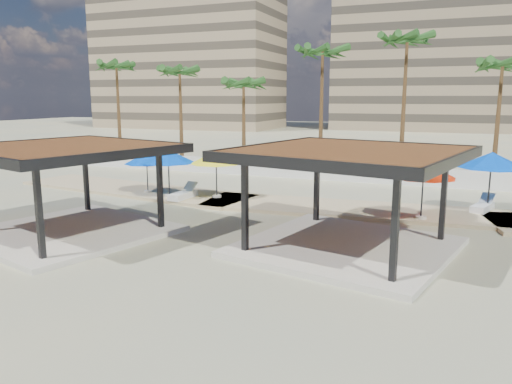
% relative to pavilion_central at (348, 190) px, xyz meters
% --- Properties ---
extents(ground, '(200.00, 200.00, 0.00)m').
position_rel_pavilion_central_xyz_m(ground, '(-2.99, -0.28, -2.33)').
color(ground, '#C7B783').
rests_on(ground, ground).
extents(promenade, '(44.45, 7.97, 0.24)m').
position_rel_pavilion_central_xyz_m(promenade, '(-0.99, 7.39, -2.27)').
color(promenade, '#C6B284').
rests_on(promenade, ground).
extents(boundary_wall, '(56.00, 0.30, 1.20)m').
position_rel_pavilion_central_xyz_m(boundary_wall, '(-2.99, 15.72, -1.73)').
color(boundary_wall, silver).
rests_on(boundary_wall, ground).
extents(building_west, '(34.00, 16.00, 32.40)m').
position_rel_pavilion_central_xyz_m(building_west, '(-44.99, 67.72, 12.94)').
color(building_west, '#937F60').
rests_on(building_west, ground).
extents(building_mid, '(38.00, 16.00, 30.40)m').
position_rel_pavilion_central_xyz_m(building_mid, '(1.01, 77.72, 11.94)').
color(building_mid, '#847259').
rests_on(building_mid, ground).
extents(pavilion_central, '(9.17, 9.17, 3.90)m').
position_rel_pavilion_central_xyz_m(pavilion_central, '(0.00, 0.00, 0.00)').
color(pavilion_central, beige).
rests_on(pavilion_central, ground).
extents(pavilion_west, '(9.30, 9.30, 3.82)m').
position_rel_pavilion_central_xyz_m(pavilion_west, '(-11.38, -2.26, -0.04)').
color(pavilion_west, beige).
rests_on(pavilion_west, ground).
extents(umbrella_a, '(2.95, 2.95, 2.36)m').
position_rel_pavilion_central_xyz_m(umbrella_a, '(-13.27, 6.36, -0.12)').
color(umbrella_a, beige).
rests_on(umbrella_a, promenade).
extents(umbrella_b, '(3.74, 3.74, 2.64)m').
position_rel_pavilion_central_xyz_m(umbrella_b, '(-8.77, 6.52, 0.12)').
color(umbrella_b, beige).
rests_on(umbrella_b, promenade).
extents(umbrella_c, '(3.84, 3.84, 2.65)m').
position_rel_pavilion_central_xyz_m(umbrella_c, '(2.32, 5.52, 0.13)').
color(umbrella_c, beige).
rests_on(umbrella_c, promenade).
extents(umbrella_d, '(3.76, 3.76, 2.91)m').
position_rel_pavilion_central_xyz_m(umbrella_d, '(5.29, 8.83, 0.36)').
color(umbrella_d, beige).
rests_on(umbrella_d, promenade).
extents(umbrella_f, '(3.69, 3.69, 2.69)m').
position_rel_pavilion_central_xyz_m(umbrella_f, '(-11.32, 5.62, 0.16)').
color(umbrella_f, beige).
rests_on(umbrella_f, promenade).
extents(lounger_a, '(0.81, 2.16, 0.80)m').
position_rel_pavilion_central_xyz_m(lounger_a, '(-10.40, 5.57, -1.95)').
color(lounger_a, silver).
rests_on(lounger_a, promenade).
extents(lounger_b, '(1.23, 2.12, 0.76)m').
position_rel_pavilion_central_xyz_m(lounger_b, '(5.05, 8.52, -1.96)').
color(lounger_b, silver).
rests_on(lounger_b, promenade).
extents(palm_a, '(3.00, 3.00, 9.22)m').
position_rel_pavilion_central_xyz_m(palm_a, '(-23.99, 18.02, 5.73)').
color(palm_a, brown).
rests_on(palm_a, ground).
extents(palm_b, '(3.00, 3.00, 8.68)m').
position_rel_pavilion_central_xyz_m(palm_b, '(-17.99, 18.42, 5.22)').
color(palm_b, brown).
rests_on(palm_b, ground).
extents(palm_c, '(3.00, 3.00, 7.59)m').
position_rel_pavilion_central_xyz_m(palm_c, '(-11.99, 17.82, 4.20)').
color(palm_c, brown).
rests_on(palm_c, ground).
extents(palm_d, '(3.00, 3.00, 9.87)m').
position_rel_pavilion_central_xyz_m(palm_d, '(-5.99, 18.62, 6.34)').
color(palm_d, brown).
rests_on(palm_d, ground).
extents(palm_e, '(3.00, 3.00, 10.42)m').
position_rel_pavilion_central_xyz_m(palm_e, '(0.01, 18.12, 6.86)').
color(palm_e, brown).
rests_on(palm_e, ground).
extents(palm_f, '(3.00, 3.00, 8.62)m').
position_rel_pavilion_central_xyz_m(palm_f, '(6.01, 18.32, 5.17)').
color(palm_f, brown).
rests_on(palm_f, ground).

